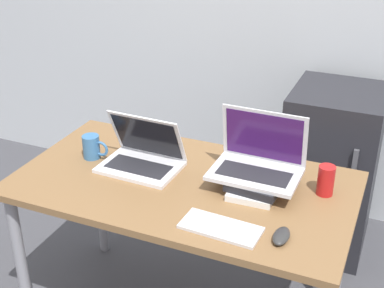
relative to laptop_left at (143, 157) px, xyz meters
The scene contains 9 objects.
desk 0.26m from the laptop_left, 13.39° to the right, with size 1.38×0.76×0.76m.
laptop_left is the anchor object (origin of this frame).
book_stack 0.51m from the laptop_left, ahead, with size 0.22×0.28×0.06m.
laptop_on_books 0.50m from the laptop_left, ahead, with size 0.35×0.24×0.25m.
wireless_keyboard 0.56m from the laptop_left, 32.64° to the right, with size 0.29×0.14×0.01m.
mouse 0.73m from the laptop_left, 21.97° to the right, with size 0.06×0.11×0.03m.
mug 0.24m from the laptop_left, behind, with size 0.12×0.07×0.11m.
soda_can 0.77m from the laptop_left, ahead, with size 0.07×0.07×0.12m.
mini_fridge 1.14m from the laptop_left, 50.68° to the left, with size 0.46×0.52×0.91m.
Camera 1 is at (0.77, -1.34, 1.87)m, focal length 50.00 mm.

